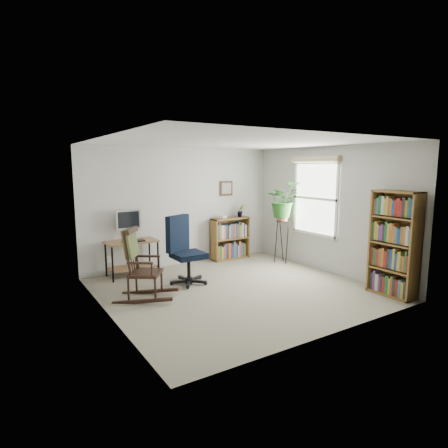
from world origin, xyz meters
TOP-DOWN VIEW (x-y plane):
  - floor at (0.00, 0.00)m, footprint 4.20×4.00m
  - ceiling at (0.00, 0.00)m, footprint 4.20×4.00m
  - wall_back at (0.00, 2.00)m, footprint 4.20×0.00m
  - wall_front at (0.00, -2.00)m, footprint 4.20×0.00m
  - wall_left at (-2.10, 0.00)m, footprint 0.00×4.00m
  - wall_right at (2.10, 0.00)m, footprint 0.00×4.00m
  - window at (2.06, 0.30)m, footprint 0.12×1.20m
  - desk at (-1.20, 1.70)m, footprint 0.92×0.51m
  - monitor at (-1.20, 1.84)m, footprint 0.46×0.16m
  - keyboard at (-1.20, 1.58)m, footprint 0.40×0.15m
  - office_chair at (-0.53, 0.72)m, footprint 0.87×0.87m
  - rocking_chair at (-1.43, 0.39)m, footprint 1.13×1.05m
  - low_bookshelf at (1.06, 1.82)m, footprint 0.86×0.29m
  - tall_bookshelf at (1.92, -1.54)m, footprint 0.31×0.73m
  - plant_stand at (1.80, 0.96)m, footprint 0.37×0.37m
  - spider_plant at (1.80, 0.96)m, footprint 1.69×1.88m
  - potted_plant_small at (1.34, 1.83)m, footprint 0.13×0.24m
  - framed_picture at (1.06, 1.97)m, footprint 0.32×0.04m

SIDE VIEW (x-z plane):
  - floor at x=0.00m, z-range 0.00..0.00m
  - desk at x=-1.20m, z-range 0.00..0.67m
  - low_bookshelf at x=1.06m, z-range 0.00..0.91m
  - plant_stand at x=1.80m, z-range 0.00..1.04m
  - rocking_chair at x=-1.43m, z-range 0.00..1.13m
  - office_chair at x=-0.53m, z-range 0.00..1.21m
  - keyboard at x=-1.20m, z-range 0.67..0.69m
  - tall_bookshelf at x=1.92m, z-range 0.00..1.66m
  - monitor at x=-1.20m, z-range 0.67..1.23m
  - potted_plant_small at x=1.34m, z-range 0.91..1.02m
  - wall_back at x=0.00m, z-range 0.00..2.40m
  - wall_front at x=0.00m, z-range 0.00..2.40m
  - wall_left at x=-2.10m, z-range 0.00..2.40m
  - wall_right at x=2.10m, z-range 0.00..2.40m
  - window at x=2.06m, z-range 0.65..2.15m
  - framed_picture at x=1.06m, z-range 1.39..1.71m
  - spider_plant at x=1.80m, z-range 0.97..2.43m
  - ceiling at x=0.00m, z-range 2.40..2.40m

